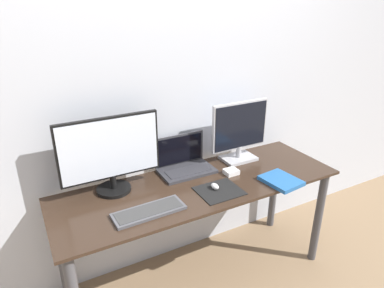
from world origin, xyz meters
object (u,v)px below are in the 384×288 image
Objects in this scene: mouse at (215,186)px; monitor_right at (240,131)px; monitor_left at (110,153)px; book at (281,181)px; keyboard at (149,211)px; power_brick at (231,172)px; laptop at (184,162)px.

monitor_right is at bearing 36.95° from mouse.
monitor_left reaches higher than mouse.
keyboard is at bearing 174.33° from book.
monitor_right is 6.82× the size of mouse.
monitor_left is 1.03m from book.
monitor_left reaches higher than book.
keyboard is 0.83m from book.
mouse is at bearing 163.16° from book.
power_brick is (0.72, -0.16, -0.22)m from monitor_left.
power_brick is (0.19, 0.12, -0.01)m from mouse.
mouse is (-0.36, -0.27, -0.19)m from monitor_right.
monitor_left is 9.19× the size of mouse.
monitor_right is at bearing 95.91° from book.
mouse is (0.43, 0.04, 0.01)m from keyboard.
laptop is 1.43× the size of book.
book is (0.83, -0.08, 0.00)m from keyboard.
monitor_right is at bearing -0.00° from monitor_left.
monitor_right is 4.93× the size of power_brick.
power_brick reaches higher than book.
keyboard is 0.64m from power_brick.
monitor_right is 0.87m from keyboard.
laptop reaches higher than mouse.
monitor_right is 0.30m from power_brick.
book is at bearing -22.89° from monitor_left.
keyboard is (-0.79, -0.31, -0.20)m from monitor_right.
monitor_right reaches higher than power_brick.
keyboard is at bearing -72.61° from monitor_left.
book is (0.40, -0.12, -0.01)m from mouse.
monitor_left is at bearing 157.11° from book.
book is at bearing -16.84° from mouse.
mouse is 0.26× the size of book.
laptop is at bearing 42.45° from keyboard.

